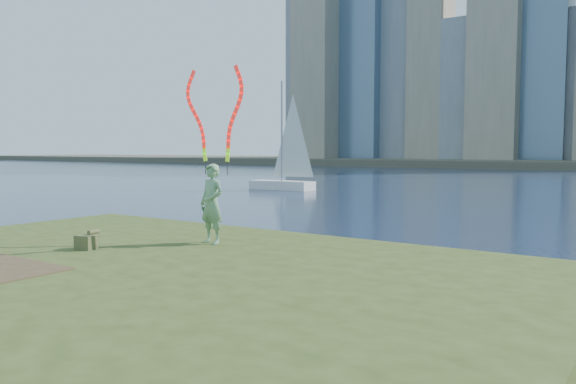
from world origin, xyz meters
The scene contains 5 objects.
ground centered at (0.00, 0.00, 0.00)m, with size 320.00×320.00×0.00m, color #17233B.
grassy_knoll centered at (0.00, -2.30, 0.34)m, with size 20.00×18.00×0.80m.
woman_with_ribbons centered at (-0.49, 1.63, 2.20)m, with size 2.08×0.47×4.10m.
canvas_bag centered at (-2.12, -0.39, 0.96)m, with size 0.43×0.49×0.38m.
sailboat centered at (-15.05, 25.01, 1.32)m, with size 5.07×1.55×7.69m.
Camera 1 is at (7.72, -7.34, 2.82)m, focal length 35.00 mm.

